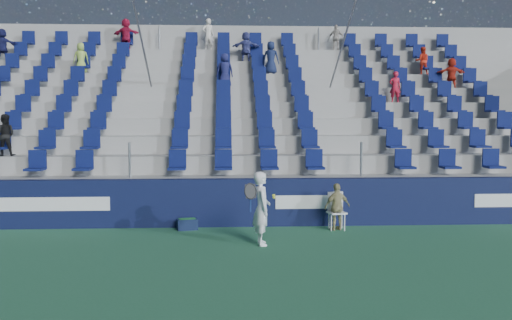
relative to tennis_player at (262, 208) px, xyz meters
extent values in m
plane|color=#2E6C48|center=(-0.22, -1.03, -0.80)|extent=(70.00, 70.00, 0.00)
cube|color=#10163B|center=(-0.22, 2.12, -0.20)|extent=(24.00, 0.30, 1.20)
cube|color=white|center=(-5.22, 1.96, -0.18)|extent=(3.20, 0.02, 0.34)
cube|color=white|center=(1.28, 1.96, -0.18)|extent=(1.60, 0.02, 0.34)
cube|color=#9C9C97|center=(-0.22, 2.70, -0.20)|extent=(24.00, 0.85, 1.20)
cube|color=#9C9C97|center=(-0.22, 3.55, 0.05)|extent=(24.00, 0.85, 1.70)
cube|color=#9C9C97|center=(-0.22, 4.40, 0.30)|extent=(24.00, 0.85, 2.20)
cube|color=#9C9C97|center=(-0.22, 5.25, 0.55)|extent=(24.00, 0.85, 2.70)
cube|color=#9C9C97|center=(-0.22, 6.10, 0.80)|extent=(24.00, 0.85, 3.20)
cube|color=#9C9C97|center=(-0.22, 6.95, 1.05)|extent=(24.00, 0.85, 3.70)
cube|color=#9C9C97|center=(-0.22, 7.80, 1.30)|extent=(24.00, 0.85, 4.20)
cube|color=#9C9C97|center=(-0.22, 8.65, 1.55)|extent=(24.00, 0.85, 4.70)
cube|color=#9C9C97|center=(-0.22, 9.50, 1.80)|extent=(24.00, 0.85, 5.20)
cube|color=#9C9C97|center=(-0.22, 10.17, 2.30)|extent=(24.00, 0.50, 6.20)
cube|color=#0C154C|center=(-0.22, 2.70, 0.75)|extent=(16.05, 0.50, 0.70)
cube|color=#0C154C|center=(-0.22, 3.55, 1.25)|extent=(16.05, 0.50, 0.70)
cube|color=#0C154C|center=(-0.22, 4.40, 1.75)|extent=(16.05, 0.50, 0.70)
cube|color=#0C154C|center=(-0.22, 5.25, 2.25)|extent=(16.05, 0.50, 0.70)
cube|color=#0C154C|center=(-0.22, 6.10, 2.75)|extent=(16.05, 0.50, 0.70)
cube|color=#0C154C|center=(-0.22, 6.95, 3.25)|extent=(16.05, 0.50, 0.70)
cube|color=#0C154C|center=(-0.22, 7.80, 3.75)|extent=(16.05, 0.50, 0.70)
cube|color=#0C154C|center=(-0.22, 8.65, 4.25)|extent=(16.05, 0.50, 0.70)
cube|color=#0C154C|center=(-0.22, 9.50, 4.75)|extent=(16.05, 0.50, 0.70)
cylinder|color=gray|center=(-3.22, 6.10, 3.55)|extent=(0.06, 7.68, 4.55)
cylinder|color=gray|center=(2.78, 6.10, 3.55)|extent=(0.06, 7.68, 4.55)
imported|color=silver|center=(-1.40, 9.45, 4.99)|extent=(0.47, 0.36, 1.17)
imported|color=#1A1D50|center=(-0.78, 6.90, 3.47)|extent=(0.59, 0.42, 1.14)
imported|color=red|center=(6.87, 6.90, 3.41)|extent=(0.96, 0.37, 1.01)
imported|color=#3E4489|center=(-0.02, 8.60, 4.44)|extent=(1.02, 0.41, 1.08)
imported|color=#172146|center=(0.81, 7.75, 3.97)|extent=(0.62, 0.47, 1.14)
imported|color=black|center=(-6.69, 3.50, 1.46)|extent=(0.58, 0.47, 1.12)
imported|color=#B8B0A6|center=(3.42, 9.45, 4.90)|extent=(0.61, 0.33, 0.99)
imported|color=#B8183E|center=(-4.42, 9.45, 4.98)|extent=(1.12, 0.62, 1.15)
imported|color=red|center=(4.68, 6.05, 2.90)|extent=(0.38, 0.27, 1.00)
imported|color=#1A1D50|center=(-8.59, 8.60, 4.46)|extent=(1.09, 0.55, 1.12)
imported|color=red|center=(6.15, 7.75, 3.89)|extent=(0.54, 0.46, 0.98)
imported|color=#94B849|center=(-5.67, 7.75, 3.93)|extent=(0.59, 0.47, 1.05)
imported|color=white|center=(0.00, 0.00, 0.00)|extent=(0.44, 0.61, 1.59)
cylinder|color=navy|center=(-0.25, -0.25, 0.10)|extent=(0.03, 0.03, 0.28)
torus|color=black|center=(-0.25, -0.25, 0.40)|extent=(0.30, 0.17, 0.28)
plane|color=#262626|center=(-0.25, -0.25, 0.40)|extent=(0.30, 0.16, 0.29)
sphere|color=gold|center=(0.25, -0.20, 0.26)|extent=(0.07, 0.07, 0.07)
sphere|color=gold|center=(0.25, -0.14, 0.29)|extent=(0.07, 0.07, 0.07)
cube|color=white|center=(1.94, 1.52, -0.38)|extent=(0.48, 0.48, 0.04)
cube|color=white|center=(1.94, 1.71, -0.13)|extent=(0.40, 0.12, 0.49)
cylinder|color=white|center=(1.78, 1.36, -0.60)|extent=(0.03, 0.03, 0.40)
cylinder|color=white|center=(2.10, 1.36, -0.60)|extent=(0.03, 0.03, 0.40)
cylinder|color=white|center=(1.78, 1.68, -0.60)|extent=(0.03, 0.03, 0.40)
cylinder|color=white|center=(2.10, 1.68, -0.60)|extent=(0.03, 0.03, 0.40)
imported|color=tan|center=(1.94, 1.47, -0.22)|extent=(0.73, 0.47, 1.15)
cube|color=#0F1A3A|center=(-1.72, 1.72, -0.67)|extent=(0.55, 0.42, 0.27)
cube|color=#1E662D|center=(-1.72, 1.72, -0.60)|extent=(0.44, 0.31, 0.16)
camera|label=1|loc=(-0.77, -12.11, 2.00)|focal=40.00mm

